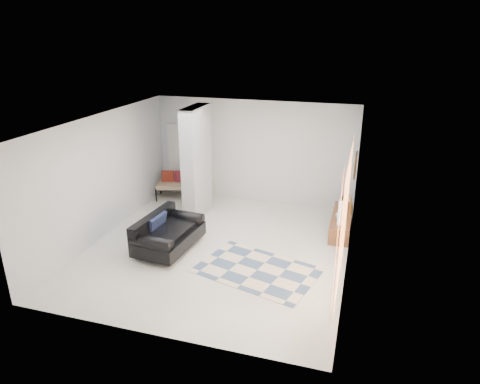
% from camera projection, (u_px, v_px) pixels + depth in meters
% --- Properties ---
extents(floor, '(6.00, 6.00, 0.00)m').
position_uv_depth(floor, '(218.00, 248.00, 9.42)').
color(floor, beige).
rests_on(floor, ground).
extents(ceiling, '(6.00, 6.00, 0.00)m').
position_uv_depth(ceiling, '(215.00, 122.00, 8.43)').
color(ceiling, white).
rests_on(ceiling, wall_back).
extents(wall_back, '(6.00, 0.00, 6.00)m').
position_uv_depth(wall_back, '(254.00, 152.00, 11.61)').
color(wall_back, silver).
rests_on(wall_back, ground).
extents(wall_front, '(6.00, 0.00, 6.00)m').
position_uv_depth(wall_front, '(148.00, 257.00, 6.23)').
color(wall_front, silver).
rests_on(wall_front, ground).
extents(wall_left, '(0.00, 6.00, 6.00)m').
position_uv_depth(wall_left, '(102.00, 176.00, 9.66)').
color(wall_left, silver).
rests_on(wall_left, ground).
extents(wall_right, '(0.00, 6.00, 6.00)m').
position_uv_depth(wall_right, '(352.00, 203.00, 8.18)').
color(wall_right, silver).
rests_on(wall_right, ground).
extents(partition_column, '(0.35, 1.20, 2.80)m').
position_uv_depth(partition_column, '(197.00, 163.00, 10.65)').
color(partition_column, '#A4AAAC').
rests_on(partition_column, floor).
extents(hallway_door, '(0.85, 0.06, 2.04)m').
position_uv_depth(hallway_door, '(183.00, 160.00, 12.27)').
color(hallway_door, silver).
rests_on(hallway_door, floor).
extents(curtain, '(0.00, 2.55, 2.55)m').
position_uv_depth(curtain, '(344.00, 224.00, 7.16)').
color(curtain, '#FE8A42').
rests_on(curtain, wall_right).
extents(wall_art, '(0.04, 0.45, 0.55)m').
position_uv_depth(wall_art, '(356.00, 165.00, 9.62)').
color(wall_art, '#3A230F').
rests_on(wall_art, wall_right).
extents(media_console, '(0.45, 1.72, 0.80)m').
position_uv_depth(media_console, '(341.00, 222.00, 10.19)').
color(media_console, brown).
rests_on(media_console, floor).
extents(loveseat, '(1.11, 1.74, 0.76)m').
position_uv_depth(loveseat, '(167.00, 234.00, 9.29)').
color(loveseat, silver).
rests_on(loveseat, floor).
extents(daybed, '(1.70, 1.06, 0.77)m').
position_uv_depth(daybed, '(184.00, 183.00, 12.14)').
color(daybed, black).
rests_on(daybed, floor).
extents(area_rug, '(2.63, 2.09, 0.01)m').
position_uv_depth(area_rug, '(257.00, 270.00, 8.54)').
color(area_rug, beige).
rests_on(area_rug, floor).
extents(cylinder_lamp, '(0.10, 0.10, 0.56)m').
position_uv_depth(cylinder_lamp, '(340.00, 213.00, 9.52)').
color(cylinder_lamp, white).
rests_on(cylinder_lamp, media_console).
extents(bronze_figurine, '(0.12, 0.12, 0.23)m').
position_uv_depth(bronze_figurine, '(342.00, 200.00, 10.67)').
color(bronze_figurine, black).
rests_on(bronze_figurine, media_console).
extents(vase, '(0.21, 0.21, 0.20)m').
position_uv_depth(vase, '(339.00, 214.00, 9.91)').
color(vase, white).
rests_on(vase, media_console).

